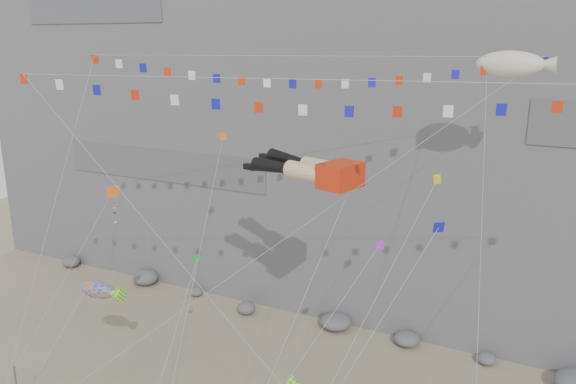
% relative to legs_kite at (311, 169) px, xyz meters
% --- Properties ---
extents(cliff, '(80.00, 28.00, 50.00)m').
position_rel_legs_kite_xyz_m(cliff, '(-1.65, 24.34, 9.27)').
color(cliff, slate).
rests_on(cliff, ground).
extents(talus_boulders, '(60.00, 3.00, 1.20)m').
position_rel_legs_kite_xyz_m(talus_boulders, '(-1.65, 9.34, -15.13)').
color(talus_boulders, slate).
rests_on(talus_boulders, ground).
extents(legs_kite, '(8.42, 17.15, 21.16)m').
position_rel_legs_kite_xyz_m(legs_kite, '(0.00, 0.00, 0.00)').
color(legs_kite, red).
rests_on(legs_kite, ground).
extents(flag_banner_upper, '(27.13, 18.31, 29.93)m').
position_rel_legs_kite_xyz_m(flag_banner_upper, '(-1.02, 1.36, 6.60)').
color(flag_banner_upper, red).
rests_on(flag_banner_upper, ground).
extents(flag_banner_lower, '(33.54, 8.56, 24.09)m').
position_rel_legs_kite_xyz_m(flag_banner_lower, '(3.03, -5.14, 5.72)').
color(flag_banner_lower, red).
rests_on(flag_banner_lower, ground).
extents(harlequin_kite, '(7.26, 6.97, 16.80)m').
position_rel_legs_kite_xyz_m(harlequin_kite, '(-10.81, -5.45, -1.48)').
color(harlequin_kite, red).
rests_on(harlequin_kite, ground).
extents(fish_windsock, '(4.22, 7.18, 9.96)m').
position_rel_legs_kite_xyz_m(fish_windsock, '(-12.97, -5.24, -8.38)').
color(fish_windsock, '#F05E0C').
rests_on(fish_windsock, ground).
extents(blimp_windsock, '(4.57, 15.74, 26.53)m').
position_rel_legs_kite_xyz_m(blimp_windsock, '(10.28, 4.75, 6.20)').
color(blimp_windsock, beige).
rests_on(blimp_windsock, ground).
extents(small_kite_a, '(4.71, 15.37, 22.84)m').
position_rel_legs_kite_xyz_m(small_kite_a, '(-6.99, 1.05, 0.83)').
color(small_kite_a, orange).
rests_on(small_kite_a, ground).
extents(small_kite_b, '(6.62, 12.08, 17.83)m').
position_rel_legs_kite_xyz_m(small_kite_b, '(4.92, -2.15, -3.68)').
color(small_kite_b, purple).
rests_on(small_kite_b, ground).
extents(small_kite_c, '(2.98, 11.97, 15.60)m').
position_rel_legs_kite_xyz_m(small_kite_c, '(-5.57, -4.46, -5.51)').
color(small_kite_c, green).
rests_on(small_kite_c, ground).
extents(small_kite_d, '(5.90, 14.22, 21.63)m').
position_rel_legs_kite_xyz_m(small_kite_d, '(7.55, -0.74, 0.00)').
color(small_kite_d, gold).
rests_on(small_kite_d, ground).
extents(small_kite_e, '(7.36, 9.00, 18.09)m').
position_rel_legs_kite_xyz_m(small_kite_e, '(8.52, -4.47, -1.31)').
color(small_kite_e, '#1314AB').
rests_on(small_kite_e, ground).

